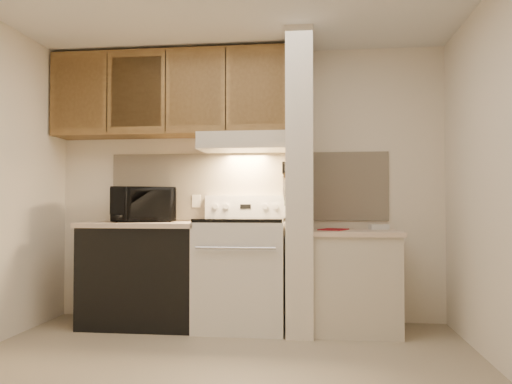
# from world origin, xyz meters

# --- Properties ---
(floor) EXTENTS (3.60, 3.60, 0.00)m
(floor) POSITION_xyz_m (0.00, 0.00, 0.00)
(floor) COLOR tan
(floor) RESTS_ON ground
(wall_back) EXTENTS (3.60, 2.50, 0.02)m
(wall_back) POSITION_xyz_m (0.00, 1.50, 1.25)
(wall_back) COLOR white
(wall_back) RESTS_ON floor
(wall_right) EXTENTS (0.02, 3.00, 2.50)m
(wall_right) POSITION_xyz_m (1.80, 0.00, 1.25)
(wall_right) COLOR white
(wall_right) RESTS_ON floor
(backsplash) EXTENTS (2.60, 0.02, 0.63)m
(backsplash) POSITION_xyz_m (0.00, 1.49, 1.24)
(backsplash) COLOR #F4E1C1
(backsplash) RESTS_ON wall_back
(range_body) EXTENTS (0.76, 0.65, 0.92)m
(range_body) POSITION_xyz_m (0.00, 1.16, 0.46)
(range_body) COLOR silver
(range_body) RESTS_ON floor
(oven_window) EXTENTS (0.50, 0.01, 0.30)m
(oven_window) POSITION_xyz_m (0.00, 0.84, 0.50)
(oven_window) COLOR black
(oven_window) RESTS_ON range_body
(oven_handle) EXTENTS (0.65, 0.02, 0.02)m
(oven_handle) POSITION_xyz_m (0.00, 0.80, 0.72)
(oven_handle) COLOR silver
(oven_handle) RESTS_ON range_body
(cooktop) EXTENTS (0.74, 0.64, 0.03)m
(cooktop) POSITION_xyz_m (0.00, 1.16, 0.94)
(cooktop) COLOR black
(cooktop) RESTS_ON range_body
(range_backguard) EXTENTS (0.76, 0.08, 0.20)m
(range_backguard) POSITION_xyz_m (0.00, 1.44, 1.05)
(range_backguard) COLOR silver
(range_backguard) RESTS_ON range_body
(range_display) EXTENTS (0.10, 0.01, 0.04)m
(range_display) POSITION_xyz_m (0.00, 1.40, 1.05)
(range_display) COLOR black
(range_display) RESTS_ON range_backguard
(range_knob_left_outer) EXTENTS (0.05, 0.02, 0.05)m
(range_knob_left_outer) POSITION_xyz_m (-0.28, 1.40, 1.05)
(range_knob_left_outer) COLOR silver
(range_knob_left_outer) RESTS_ON range_backguard
(range_knob_left_inner) EXTENTS (0.05, 0.02, 0.05)m
(range_knob_left_inner) POSITION_xyz_m (-0.18, 1.40, 1.05)
(range_knob_left_inner) COLOR silver
(range_knob_left_inner) RESTS_ON range_backguard
(range_knob_right_inner) EXTENTS (0.05, 0.02, 0.05)m
(range_knob_right_inner) POSITION_xyz_m (0.18, 1.40, 1.05)
(range_knob_right_inner) COLOR silver
(range_knob_right_inner) RESTS_ON range_backguard
(range_knob_right_outer) EXTENTS (0.05, 0.02, 0.05)m
(range_knob_right_outer) POSITION_xyz_m (0.28, 1.40, 1.05)
(range_knob_right_outer) COLOR silver
(range_knob_right_outer) RESTS_ON range_backguard
(dishwasher_front) EXTENTS (1.00, 0.63, 0.87)m
(dishwasher_front) POSITION_xyz_m (-0.88, 1.17, 0.43)
(dishwasher_front) COLOR black
(dishwasher_front) RESTS_ON floor
(left_countertop) EXTENTS (1.04, 0.67, 0.04)m
(left_countertop) POSITION_xyz_m (-0.88, 1.17, 0.89)
(left_countertop) COLOR beige
(left_countertop) RESTS_ON dishwasher_front
(spoon_rest) EXTENTS (0.20, 0.14, 0.01)m
(spoon_rest) POSITION_xyz_m (-1.08, 1.36, 0.92)
(spoon_rest) COLOR black
(spoon_rest) RESTS_ON left_countertop
(teal_jar) EXTENTS (0.11, 0.11, 0.10)m
(teal_jar) POSITION_xyz_m (-1.23, 1.39, 0.96)
(teal_jar) COLOR #2E6062
(teal_jar) RESTS_ON left_countertop
(outlet) EXTENTS (0.08, 0.01, 0.12)m
(outlet) POSITION_xyz_m (-0.48, 1.48, 1.10)
(outlet) COLOR beige
(outlet) RESTS_ON backsplash
(microwave) EXTENTS (0.67, 0.57, 0.32)m
(microwave) POSITION_xyz_m (-0.93, 1.26, 1.07)
(microwave) COLOR black
(microwave) RESTS_ON left_countertop
(partition_pillar) EXTENTS (0.22, 0.70, 2.50)m
(partition_pillar) POSITION_xyz_m (0.51, 1.15, 1.25)
(partition_pillar) COLOR silver
(partition_pillar) RESTS_ON floor
(pillar_trim) EXTENTS (0.01, 0.70, 0.04)m
(pillar_trim) POSITION_xyz_m (0.39, 1.15, 1.30)
(pillar_trim) COLOR brown
(pillar_trim) RESTS_ON partition_pillar
(knife_strip) EXTENTS (0.02, 0.42, 0.04)m
(knife_strip) POSITION_xyz_m (0.39, 1.10, 1.32)
(knife_strip) COLOR black
(knife_strip) RESTS_ON partition_pillar
(knife_blade_a) EXTENTS (0.01, 0.03, 0.16)m
(knife_blade_a) POSITION_xyz_m (0.38, 0.94, 1.22)
(knife_blade_a) COLOR silver
(knife_blade_a) RESTS_ON knife_strip
(knife_handle_a) EXTENTS (0.02, 0.02, 0.10)m
(knife_handle_a) POSITION_xyz_m (0.38, 0.95, 1.37)
(knife_handle_a) COLOR black
(knife_handle_a) RESTS_ON knife_strip
(knife_blade_b) EXTENTS (0.01, 0.04, 0.18)m
(knife_blade_b) POSITION_xyz_m (0.38, 1.02, 1.21)
(knife_blade_b) COLOR silver
(knife_blade_b) RESTS_ON knife_strip
(knife_handle_b) EXTENTS (0.02, 0.02, 0.10)m
(knife_handle_b) POSITION_xyz_m (0.38, 1.02, 1.37)
(knife_handle_b) COLOR black
(knife_handle_b) RESTS_ON knife_strip
(knife_blade_c) EXTENTS (0.01, 0.04, 0.20)m
(knife_blade_c) POSITION_xyz_m (0.38, 1.10, 1.20)
(knife_blade_c) COLOR silver
(knife_blade_c) RESTS_ON knife_strip
(knife_handle_c) EXTENTS (0.02, 0.02, 0.10)m
(knife_handle_c) POSITION_xyz_m (0.38, 1.11, 1.37)
(knife_handle_c) COLOR black
(knife_handle_c) RESTS_ON knife_strip
(knife_blade_d) EXTENTS (0.01, 0.04, 0.16)m
(knife_blade_d) POSITION_xyz_m (0.38, 1.18, 1.22)
(knife_blade_d) COLOR silver
(knife_blade_d) RESTS_ON knife_strip
(knife_handle_d) EXTENTS (0.02, 0.02, 0.10)m
(knife_handle_d) POSITION_xyz_m (0.38, 1.19, 1.37)
(knife_handle_d) COLOR black
(knife_handle_d) RESTS_ON knife_strip
(knife_blade_e) EXTENTS (0.01, 0.04, 0.18)m
(knife_blade_e) POSITION_xyz_m (0.38, 1.25, 1.21)
(knife_blade_e) COLOR silver
(knife_blade_e) RESTS_ON knife_strip
(knife_handle_e) EXTENTS (0.02, 0.02, 0.10)m
(knife_handle_e) POSITION_xyz_m (0.38, 1.25, 1.37)
(knife_handle_e) COLOR black
(knife_handle_e) RESTS_ON knife_strip
(oven_mitt) EXTENTS (0.03, 0.09, 0.22)m
(oven_mitt) POSITION_xyz_m (0.38, 1.32, 1.17)
(oven_mitt) COLOR slate
(oven_mitt) RESTS_ON partition_pillar
(right_cab_base) EXTENTS (0.70, 0.60, 0.81)m
(right_cab_base) POSITION_xyz_m (0.97, 1.15, 0.40)
(right_cab_base) COLOR beige
(right_cab_base) RESTS_ON floor
(right_countertop) EXTENTS (0.74, 0.64, 0.04)m
(right_countertop) POSITION_xyz_m (0.97, 1.15, 0.83)
(right_countertop) COLOR beige
(right_countertop) RESTS_ON right_cab_base
(red_folder) EXTENTS (0.28, 0.32, 0.01)m
(red_folder) POSITION_xyz_m (0.79, 1.17, 0.85)
(red_folder) COLOR maroon
(red_folder) RESTS_ON right_countertop
(white_box) EXTENTS (0.17, 0.13, 0.04)m
(white_box) POSITION_xyz_m (1.19, 1.33, 0.87)
(white_box) COLOR white
(white_box) RESTS_ON right_countertop
(range_hood) EXTENTS (0.78, 0.44, 0.15)m
(range_hood) POSITION_xyz_m (0.00, 1.28, 1.62)
(range_hood) COLOR beige
(range_hood) RESTS_ON upper_cabinets
(hood_lip) EXTENTS (0.78, 0.04, 0.06)m
(hood_lip) POSITION_xyz_m (0.00, 1.07, 1.58)
(hood_lip) COLOR beige
(hood_lip) RESTS_ON range_hood
(upper_cabinets) EXTENTS (2.18, 0.33, 0.77)m
(upper_cabinets) POSITION_xyz_m (-0.69, 1.32, 2.08)
(upper_cabinets) COLOR brown
(upper_cabinets) RESTS_ON wall_back
(cab_door_a) EXTENTS (0.46, 0.01, 0.63)m
(cab_door_a) POSITION_xyz_m (-1.51, 1.17, 2.08)
(cab_door_a) COLOR brown
(cab_door_a) RESTS_ON upper_cabinets
(cab_gap_a) EXTENTS (0.01, 0.01, 0.73)m
(cab_gap_a) POSITION_xyz_m (-1.23, 1.16, 2.08)
(cab_gap_a) COLOR black
(cab_gap_a) RESTS_ON upper_cabinets
(cab_door_b) EXTENTS (0.46, 0.01, 0.63)m
(cab_door_b) POSITION_xyz_m (-0.96, 1.17, 2.08)
(cab_door_b) COLOR brown
(cab_door_b) RESTS_ON upper_cabinets
(cab_gap_b) EXTENTS (0.01, 0.01, 0.73)m
(cab_gap_b) POSITION_xyz_m (-0.69, 1.16, 2.08)
(cab_gap_b) COLOR black
(cab_gap_b) RESTS_ON upper_cabinets
(cab_door_c) EXTENTS (0.46, 0.01, 0.63)m
(cab_door_c) POSITION_xyz_m (-0.42, 1.17, 2.08)
(cab_door_c) COLOR brown
(cab_door_c) RESTS_ON upper_cabinets
(cab_gap_c) EXTENTS (0.01, 0.01, 0.73)m
(cab_gap_c) POSITION_xyz_m (-0.14, 1.16, 2.08)
(cab_gap_c) COLOR black
(cab_gap_c) RESTS_ON upper_cabinets
(cab_door_d) EXTENTS (0.46, 0.01, 0.63)m
(cab_door_d) POSITION_xyz_m (0.13, 1.17, 2.08)
(cab_door_d) COLOR brown
(cab_door_d) RESTS_ON upper_cabinets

